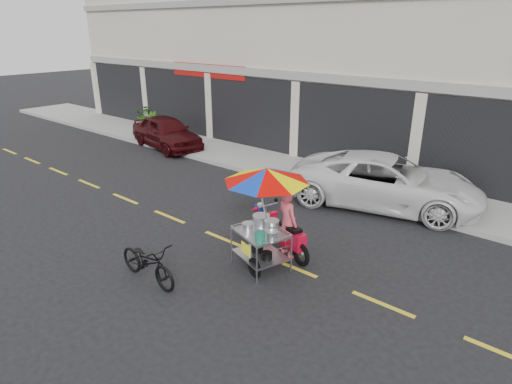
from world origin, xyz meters
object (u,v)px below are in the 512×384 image
Objects in this scene: maroon_sedan at (166,132)px; white_pickup at (386,181)px; near_bicycle at (147,262)px; food_vendor_rig at (273,202)px.

maroon_sedan is 0.75× the size of white_pickup.
food_vendor_rig is at bearing -32.54° from near_bicycle.
white_pickup reaches higher than maroon_sedan.
near_bicycle is at bearing -120.44° from maroon_sedan.
maroon_sedan reaches higher than near_bicycle.
maroon_sedan is at bearing 171.58° from food_vendor_rig.
white_pickup is at bearing -79.49° from maroon_sedan.
white_pickup is (9.55, -0.07, 0.05)m from maroon_sedan.
near_bicycle is (7.62, -6.71, -0.24)m from maroon_sedan.
near_bicycle is 0.73× the size of food_vendor_rig.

